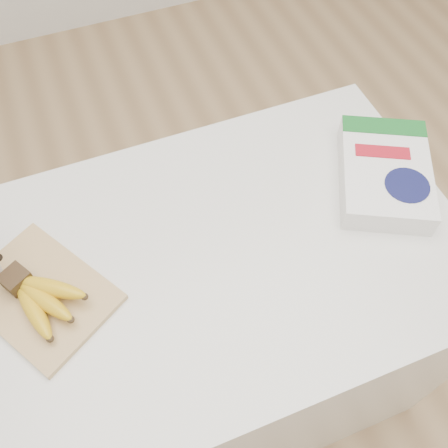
{
  "coord_description": "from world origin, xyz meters",
  "views": [
    {
      "loc": [
        -0.18,
        -0.48,
        1.65
      ],
      "look_at": [
        0.02,
        0.03,
        0.81
      ],
      "focal_mm": 40.0,
      "sensor_mm": 36.0,
      "label": 1
    }
  ],
  "objects_px": {
    "bananas": "(39,297)",
    "cereal_box": "(385,173)",
    "table": "(220,324)",
    "cutting_board": "(41,295)"
  },
  "relations": [
    {
      "from": "cutting_board",
      "to": "cereal_box",
      "type": "bearing_deg",
      "value": -30.64
    },
    {
      "from": "cutting_board",
      "to": "table",
      "type": "bearing_deg",
      "value": -36.15
    },
    {
      "from": "bananas",
      "to": "cereal_box",
      "type": "relative_size",
      "value": 0.54
    },
    {
      "from": "bananas",
      "to": "cereal_box",
      "type": "height_order",
      "value": "bananas"
    },
    {
      "from": "cereal_box",
      "to": "cutting_board",
      "type": "bearing_deg",
      "value": -152.46
    },
    {
      "from": "table",
      "to": "bananas",
      "type": "height_order",
      "value": "bananas"
    },
    {
      "from": "cereal_box",
      "to": "bananas",
      "type": "bearing_deg",
      "value": -150.89
    },
    {
      "from": "cutting_board",
      "to": "bananas",
      "type": "xyz_separation_m",
      "value": [
        0.0,
        -0.02,
        0.03
      ]
    },
    {
      "from": "cereal_box",
      "to": "table",
      "type": "bearing_deg",
      "value": -147.62
    },
    {
      "from": "table",
      "to": "bananas",
      "type": "relative_size",
      "value": 5.77
    }
  ]
}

